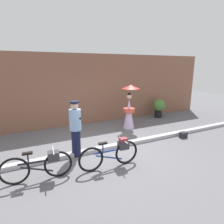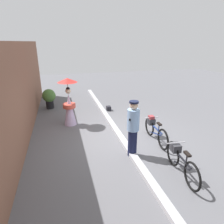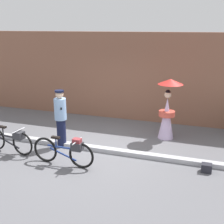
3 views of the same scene
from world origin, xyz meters
TOP-DOWN VIEW (x-y plane):
  - ground_plane at (0.00, 0.00)m, footprint 30.00×30.00m
  - building_wall at (0.00, 3.20)m, footprint 14.00×0.40m
  - sidewalk_curb at (0.00, 0.00)m, footprint 14.00×0.20m
  - bicycle_near_officer at (-2.14, -0.87)m, footprint 1.61×0.48m
  - bicycle_far_side at (-0.37, -1.06)m, footprint 1.68×0.48m
  - person_officer at (-1.05, -0.01)m, footprint 0.34×0.34m
  - person_with_parasol at (1.74, 1.58)m, footprint 0.75×0.75m
  - potted_plant_by_door at (4.06, 2.42)m, footprint 0.66×0.64m
  - backpack_on_pavement at (2.97, -0.32)m, footprint 0.24×0.20m

SIDE VIEW (x-z plane):
  - ground_plane at x=0.00m, z-range 0.00..0.00m
  - sidewalk_curb at x=0.00m, z-range 0.00..0.12m
  - backpack_on_pavement at x=2.97m, z-range 0.01..0.21m
  - bicycle_near_officer at x=-2.14m, z-range 0.02..0.76m
  - bicycle_far_side at x=-0.37m, z-range 0.02..0.78m
  - potted_plant_by_door at x=4.06m, z-range 0.09..1.06m
  - person_officer at x=-1.05m, z-range 0.05..1.71m
  - person_with_parasol at x=1.74m, z-range -0.02..1.85m
  - building_wall at x=0.00m, z-range 0.00..3.16m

